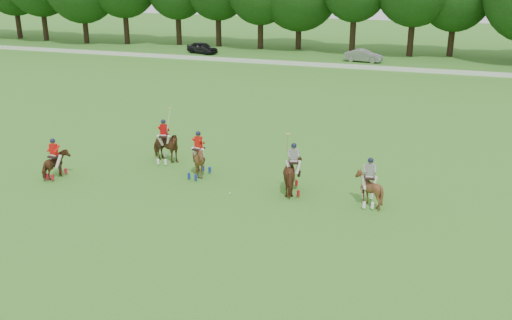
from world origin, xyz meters
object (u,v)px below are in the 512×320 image
(car_left, at_px, (202,48))
(polo_ball, at_px, (230,194))
(polo_red_c, at_px, (199,160))
(polo_red_a, at_px, (55,164))
(car_mid, at_px, (363,56))
(polo_red_b, at_px, (165,147))
(polo_stripe_b, at_px, (369,188))
(polo_stripe_a, at_px, (293,174))

(car_left, height_order, polo_ball, car_left)
(car_left, xyz_separation_m, polo_red_c, (16.17, -37.88, 0.21))
(car_left, relative_size, polo_red_a, 1.89)
(car_left, bearing_deg, car_mid, -71.36)
(polo_red_b, relative_size, polo_ball, 32.90)
(polo_red_c, height_order, polo_stripe_b, polo_red_c)
(polo_stripe_a, bearing_deg, polo_red_b, 165.46)
(car_mid, relative_size, polo_red_c, 1.66)
(car_mid, relative_size, polo_red_a, 1.92)
(car_left, relative_size, polo_stripe_b, 1.76)
(car_mid, xyz_separation_m, polo_stripe_a, (2.15, -38.39, 0.25))
(car_mid, xyz_separation_m, polo_red_c, (-2.94, -37.88, 0.23))
(polo_red_a, distance_m, polo_ball, 9.24)
(polo_red_a, bearing_deg, car_left, 102.99)
(car_mid, xyz_separation_m, polo_red_a, (-9.81, -40.31, 0.08))
(polo_red_b, relative_size, polo_red_c, 1.22)
(polo_red_a, xyz_separation_m, polo_ball, (9.19, 0.72, -0.70))
(car_mid, bearing_deg, car_left, 96.41)
(polo_red_c, bearing_deg, polo_stripe_a, -5.71)
(polo_stripe_a, bearing_deg, polo_red_a, -170.86)
(polo_red_b, relative_size, polo_stripe_a, 0.98)
(car_left, height_order, polo_red_c, polo_red_c)
(car_left, height_order, polo_stripe_a, polo_stripe_a)
(polo_red_b, height_order, polo_stripe_a, polo_stripe_a)
(car_left, height_order, polo_red_b, polo_red_b)
(polo_red_b, relative_size, polo_stripe_b, 1.31)
(polo_stripe_a, bearing_deg, car_left, 118.98)
(car_left, bearing_deg, polo_red_b, -141.05)
(car_left, xyz_separation_m, polo_ball, (18.49, -39.60, -0.63))
(car_left, bearing_deg, polo_ball, -136.33)
(car_mid, xyz_separation_m, polo_stripe_b, (5.76, -38.76, 0.14))
(car_left, relative_size, polo_ball, 44.17)
(polo_stripe_a, relative_size, polo_ball, 33.46)
(polo_red_b, xyz_separation_m, polo_stripe_a, (7.80, -2.02, 0.03))
(car_mid, bearing_deg, polo_red_c, -178.03)
(polo_stripe_b, bearing_deg, car_left, 122.69)
(car_mid, height_order, polo_red_c, polo_red_c)
(polo_ball, bearing_deg, polo_red_a, -175.54)
(car_mid, distance_m, polo_red_a, 41.49)
(polo_stripe_a, bearing_deg, polo_red_c, 174.29)
(polo_red_c, xyz_separation_m, polo_stripe_b, (8.70, -0.88, -0.09))
(car_mid, bearing_deg, polo_red_a, 172.73)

